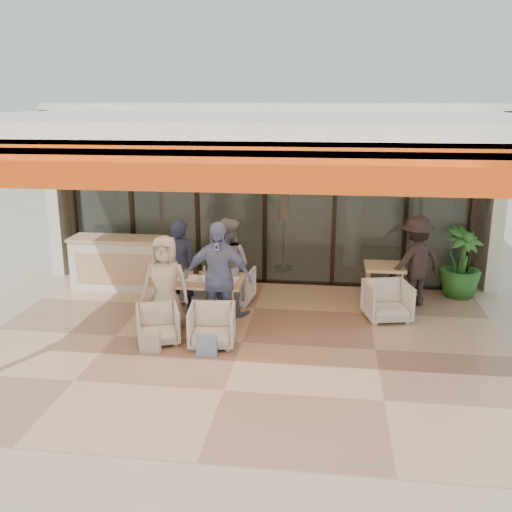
# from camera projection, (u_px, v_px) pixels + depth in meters

# --- Properties ---
(ground) EXTENTS (70.00, 70.00, 0.00)m
(ground) POSITION_uv_depth(u_px,v_px,m) (242.00, 344.00, 8.68)
(ground) COLOR #C6B293
(ground) RESTS_ON ground
(terrace_floor) EXTENTS (8.00, 6.00, 0.01)m
(terrace_floor) POSITION_uv_depth(u_px,v_px,m) (242.00, 344.00, 8.68)
(terrace_floor) COLOR tan
(terrace_floor) RESTS_ON ground
(terrace_structure) EXTENTS (8.00, 6.00, 3.40)m
(terrace_structure) POSITION_uv_depth(u_px,v_px,m) (237.00, 126.00, 7.57)
(terrace_structure) COLOR silver
(terrace_structure) RESTS_ON ground
(glass_storefront) EXTENTS (8.08, 0.10, 3.20)m
(glass_storefront) POSITION_uv_depth(u_px,v_px,m) (265.00, 206.00, 11.13)
(glass_storefront) COLOR #9EADA3
(glass_storefront) RESTS_ON ground
(interior_block) EXTENTS (9.05, 3.62, 3.52)m
(interior_block) POSITION_uv_depth(u_px,v_px,m) (277.00, 161.00, 13.17)
(interior_block) COLOR silver
(interior_block) RESTS_ON ground
(host_counter) EXTENTS (1.85, 0.65, 1.04)m
(host_counter) POSITION_uv_depth(u_px,v_px,m) (119.00, 263.00, 11.08)
(host_counter) COLOR silver
(host_counter) RESTS_ON ground
(dining_table) EXTENTS (1.50, 0.90, 0.93)m
(dining_table) POSITION_uv_depth(u_px,v_px,m) (198.00, 282.00, 9.41)
(dining_table) COLOR #D0B67F
(dining_table) RESTS_ON ground
(chair_far_left) EXTENTS (0.76, 0.72, 0.66)m
(chair_far_left) POSITION_uv_depth(u_px,v_px,m) (188.00, 284.00, 10.46)
(chair_far_left) COLOR silver
(chair_far_left) RESTS_ON ground
(chair_far_right) EXTENTS (0.77, 0.73, 0.72)m
(chair_far_right) POSITION_uv_depth(u_px,v_px,m) (233.00, 284.00, 10.35)
(chair_far_right) COLOR silver
(chair_far_right) RESTS_ON ground
(chair_near_left) EXTENTS (0.79, 0.77, 0.64)m
(chair_near_left) POSITION_uv_depth(u_px,v_px,m) (158.00, 323.00, 8.65)
(chair_near_left) COLOR silver
(chair_near_left) RESTS_ON ground
(chair_near_right) EXTENTS (0.74, 0.70, 0.69)m
(chair_near_right) POSITION_uv_depth(u_px,v_px,m) (212.00, 324.00, 8.54)
(chair_near_right) COLOR silver
(chair_near_right) RESTS_ON ground
(diner_navy) EXTENTS (0.63, 0.45, 1.64)m
(diner_navy) POSITION_uv_depth(u_px,v_px,m) (180.00, 266.00, 9.85)
(diner_navy) COLOR #181C36
(diner_navy) RESTS_ON ground
(diner_grey) EXTENTS (0.99, 0.88, 1.69)m
(diner_grey) POSITION_uv_depth(u_px,v_px,m) (228.00, 266.00, 9.74)
(diner_grey) COLOR slate
(diner_grey) RESTS_ON ground
(diner_cream) EXTENTS (0.76, 0.50, 1.56)m
(diner_cream) POSITION_uv_depth(u_px,v_px,m) (166.00, 284.00, 9.00)
(diner_cream) COLOR beige
(diner_cream) RESTS_ON ground
(diner_periwinkle) EXTENTS (1.06, 0.44, 1.81)m
(diner_periwinkle) POSITION_uv_depth(u_px,v_px,m) (218.00, 278.00, 8.87)
(diner_periwinkle) COLOR #6E86B8
(diner_periwinkle) RESTS_ON ground
(tote_bag_cream) EXTENTS (0.30, 0.10, 0.34)m
(tote_bag_cream) POSITION_uv_depth(u_px,v_px,m) (150.00, 343.00, 8.30)
(tote_bag_cream) COLOR silver
(tote_bag_cream) RESTS_ON ground
(tote_bag_blue) EXTENTS (0.30, 0.10, 0.34)m
(tote_bag_blue) POSITION_uv_depth(u_px,v_px,m) (207.00, 346.00, 8.20)
(tote_bag_blue) COLOR #99BFD8
(tote_bag_blue) RESTS_ON ground
(side_table) EXTENTS (0.70, 0.70, 0.74)m
(side_table) POSITION_uv_depth(u_px,v_px,m) (384.00, 271.00, 10.18)
(side_table) COLOR #D0B67F
(side_table) RESTS_ON ground
(side_chair) EXTENTS (0.84, 0.81, 0.73)m
(side_chair) POSITION_uv_depth(u_px,v_px,m) (387.00, 299.00, 9.54)
(side_chair) COLOR silver
(side_chair) RESTS_ON ground
(standing_woman) EXTENTS (1.23, 1.06, 1.65)m
(standing_woman) POSITION_uv_depth(u_px,v_px,m) (416.00, 262.00, 10.06)
(standing_woman) COLOR black
(standing_woman) RESTS_ON ground
(potted_palm) EXTENTS (1.04, 1.04, 1.35)m
(potted_palm) POSITION_uv_depth(u_px,v_px,m) (461.00, 263.00, 10.57)
(potted_palm) COLOR #1E5919
(potted_palm) RESTS_ON ground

